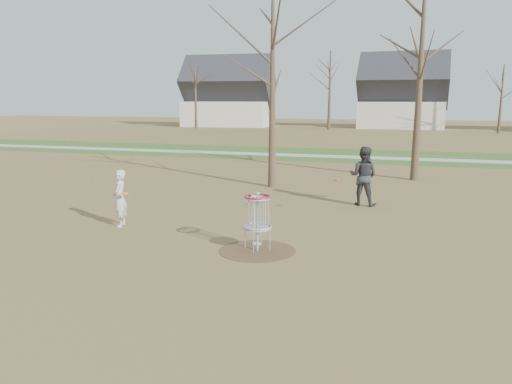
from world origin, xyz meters
TOP-DOWN VIEW (x-y plane):
  - ground at (0.00, 0.00)m, footprint 160.00×160.00m
  - green_band at (0.00, 21.00)m, footprint 160.00×8.00m
  - footpath at (0.00, 20.00)m, footprint 160.00×1.50m
  - dirt_circle at (0.00, 0.00)m, footprint 1.80×1.80m
  - player_standing at (-4.30, 1.08)m, footprint 0.55×0.67m
  - player_throwing at (1.84, 5.96)m, footprint 1.07×0.90m
  - disc_grounded at (-0.17, 0.49)m, footprint 0.22×0.22m
  - discs_in_play at (-1.24, 2.45)m, footprint 5.44×3.36m
  - disc_golf_basket at (0.00, 0.00)m, footprint 0.64×0.64m
  - bare_trees at (1.78, 35.79)m, footprint 52.62×44.98m
  - houses_row at (4.32, 52.56)m, footprint 56.51×10.01m

SIDE VIEW (x-z plane):
  - ground at x=0.00m, z-range 0.00..0.00m
  - green_band at x=0.00m, z-range 0.00..0.01m
  - dirt_circle at x=0.00m, z-range 0.00..0.01m
  - footpath at x=0.00m, z-range 0.01..0.02m
  - disc_grounded at x=-0.17m, z-range 0.01..0.03m
  - player_standing at x=-4.30m, z-range 0.00..1.58m
  - disc_golf_basket at x=0.00m, z-range 0.24..1.59m
  - player_throwing at x=1.84m, z-range 0.00..1.95m
  - discs_in_play at x=-1.24m, z-range 0.97..1.15m
  - houses_row at x=4.32m, z-range -0.11..7.15m
  - bare_trees at x=1.78m, z-range 0.85..9.85m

